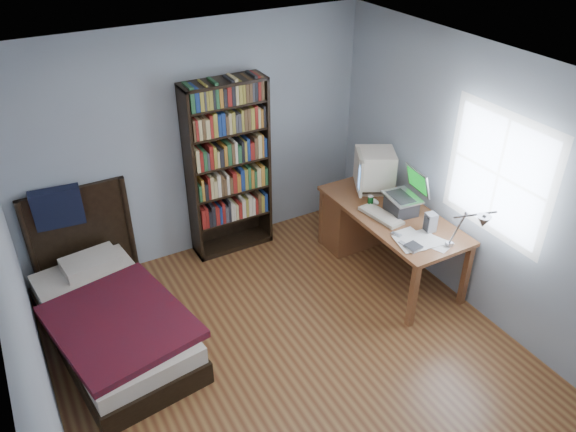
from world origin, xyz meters
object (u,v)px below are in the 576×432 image
(desk, at_px, (363,217))
(crt_monitor, at_px, (373,169))
(laptop, at_px, (403,201))
(speaker, at_px, (430,222))
(soda_can, at_px, (370,201))
(desk_lamp, at_px, (478,223))
(bookshelf, at_px, (228,169))
(keyboard, at_px, (381,216))
(bed, at_px, (110,314))

(desk, relative_size, crt_monitor, 2.95)
(laptop, xyz_separation_m, speaker, (0.01, -0.40, -0.03))
(desk, xyz_separation_m, soda_can, (-0.11, -0.24, 0.37))
(crt_monitor, bearing_deg, desk_lamp, -93.89)
(desk_lamp, bearing_deg, speaker, 78.71)
(crt_monitor, xyz_separation_m, speaker, (0.02, -0.89, -0.17))
(bookshelf, bearing_deg, desk, -32.12)
(soda_can, relative_size, bookshelf, 0.06)
(desk_lamp, height_order, keyboard, desk_lamp)
(speaker, xyz_separation_m, bookshelf, (-1.33, 1.67, 0.15))
(desk, distance_m, desk_lamp, 1.74)
(speaker, bearing_deg, desk, 103.35)
(desk_lamp, bearing_deg, crt_monitor, 86.11)
(crt_monitor, relative_size, speaker, 2.96)
(speaker, xyz_separation_m, bed, (-2.90, 0.88, -0.57))
(keyboard, xyz_separation_m, soda_can, (0.04, 0.24, 0.04))
(laptop, bearing_deg, bed, 170.68)
(bed, bearing_deg, laptop, -9.32)
(speaker, relative_size, bookshelf, 0.10)
(desk_lamp, bearing_deg, bed, 151.24)
(bookshelf, bearing_deg, speaker, -51.48)
(keyboard, height_order, bookshelf, bookshelf)
(soda_can, bearing_deg, desk, 64.52)
(laptop, xyz_separation_m, soda_can, (-0.21, 0.26, -0.07))
(desk, bearing_deg, soda_can, -115.48)
(crt_monitor, height_order, laptop, crt_monitor)
(laptop, bearing_deg, bookshelf, 136.17)
(desk, relative_size, desk_lamp, 2.74)
(speaker, bearing_deg, desk_lamp, -94.18)
(speaker, bearing_deg, keyboard, 127.89)
(keyboard, relative_size, speaker, 2.49)
(keyboard, bearing_deg, laptop, -13.27)
(speaker, distance_m, soda_can, 0.69)
(desk, height_order, desk_lamp, desk_lamp)
(desk, xyz_separation_m, keyboard, (-0.15, -0.48, 0.33))
(bed, bearing_deg, desk_lamp, -28.76)
(desk, relative_size, keyboard, 3.50)
(crt_monitor, height_order, bed, crt_monitor)
(laptop, distance_m, bed, 2.99)
(soda_can, relative_size, bed, 0.05)
(soda_can, bearing_deg, desk_lamp, -86.32)
(laptop, bearing_deg, desk_lamp, -96.67)
(soda_can, bearing_deg, crt_monitor, 51.14)
(laptop, relative_size, bed, 0.21)
(crt_monitor, xyz_separation_m, laptop, (0.02, -0.49, -0.14))
(desk, bearing_deg, desk_lamp, -91.13)
(crt_monitor, relative_size, bookshelf, 0.29)
(desk, distance_m, crt_monitor, 0.58)
(keyboard, bearing_deg, soda_can, 72.40)
(laptop, distance_m, speaker, 0.40)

